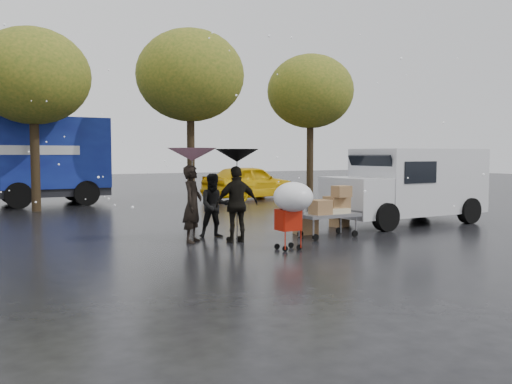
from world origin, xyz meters
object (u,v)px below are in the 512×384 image
shopping_cart (292,201)px  person_black (237,204)px  person_pink (193,204)px  blue_truck (5,162)px  vendor_cart (331,208)px  yellow_taxi (249,182)px  white_van (409,184)px

shopping_cart → person_black: bearing=106.5°
person_black → shopping_cart: size_ratio=1.21×
person_pink → blue_truck: size_ratio=0.22×
person_pink → vendor_cart: 3.43m
person_pink → shopping_cart: 2.50m
blue_truck → yellow_taxi: 10.09m
white_van → person_black: bearing=-174.8°
person_black → shopping_cart: (0.47, -1.60, 0.18)m
person_pink → vendor_cart: bearing=-63.4°
vendor_cart → shopping_cart: size_ratio=1.04×
vendor_cart → white_van: (3.69, 1.00, 0.43)m
person_pink → yellow_taxi: (6.95, 9.77, -0.11)m
person_pink → yellow_taxi: person_pink is taller
yellow_taxi → person_pink: bearing=129.5°
blue_truck → person_pink: bearing=-75.9°
person_pink → person_black: (0.92, -0.46, -0.01)m
yellow_taxi → person_black: bearing=134.4°
vendor_cart → person_black: bearing=169.4°
person_pink → vendor_cart: (3.30, -0.91, -0.17)m
white_van → yellow_taxi: white_van is taller
vendor_cart → white_van: white_van is taller
person_pink → vendor_cart: size_ratio=1.18×
person_pink → shopping_cart: person_pink is taller
person_black → vendor_cart: person_black is taller
person_pink → person_black: bearing=-74.8°
white_van → yellow_taxi: size_ratio=1.07×
person_black → yellow_taxi: 11.88m
yellow_taxi → shopping_cart: bearing=139.7°
vendor_cart → person_pink: bearing=164.6°
white_van → yellow_taxi: 9.69m
person_pink → vendor_cart: person_pink is taller
vendor_cart → yellow_taxi: (3.64, 10.68, 0.05)m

